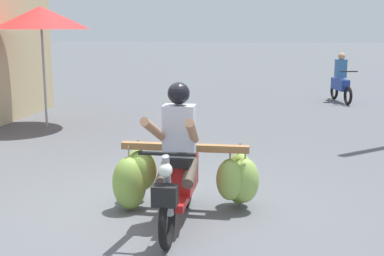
{
  "coord_description": "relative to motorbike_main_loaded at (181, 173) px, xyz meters",
  "views": [
    {
      "loc": [
        1.32,
        -5.63,
        2.18
      ],
      "look_at": [
        0.34,
        0.67,
        0.9
      ],
      "focal_mm": 48.28,
      "sensor_mm": 36.0,
      "label": 1
    }
  ],
  "objects": [
    {
      "name": "market_umbrella_near_shop",
      "position": [
        -3.79,
        4.7,
        1.82
      ],
      "size": [
        2.01,
        2.01,
        2.56
      ],
      "color": "#99999E",
      "rests_on": "ground"
    },
    {
      "name": "motorbike_distant_ahead_left",
      "position": [
        2.94,
        9.52,
        0.07
      ],
      "size": [
        0.6,
        1.6,
        1.4
      ],
      "color": "black",
      "rests_on": "ground"
    },
    {
      "name": "ground_plane",
      "position": [
        -0.31,
        -0.03,
        -0.5
      ],
      "size": [
        120.0,
        120.0,
        0.0
      ],
      "primitive_type": "plane",
      "color": "#56595E"
    },
    {
      "name": "motorbike_main_loaded",
      "position": [
        0.0,
        0.0,
        0.0
      ],
      "size": [
        1.76,
        1.8,
        1.58
      ],
      "color": "black",
      "rests_on": "ground"
    }
  ]
}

